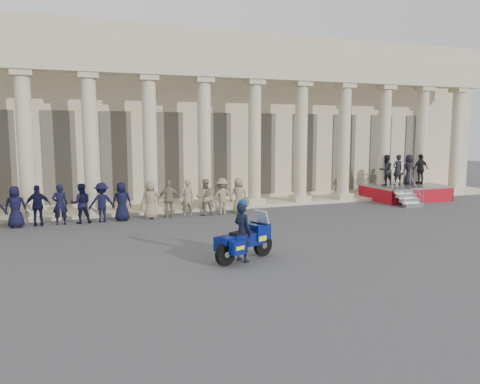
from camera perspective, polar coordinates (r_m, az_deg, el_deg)
name	(u,v)px	position (r m, az deg, el deg)	size (l,w,h in m)	color
ground	(237,251)	(14.98, -0.34, -7.19)	(90.00, 90.00, 0.00)	#3F3F42
building	(151,119)	(28.79, -10.76, 8.75)	(40.00, 12.50, 9.00)	#C5B593
officer_rank	(61,204)	(20.33, -20.95, -1.43)	(15.93, 0.63, 1.66)	black
reviewing_stand	(404,177)	(27.48, 19.40, 1.74)	(4.09, 3.96, 2.51)	gray
motorcycle	(245,240)	(13.77, 0.66, -5.87)	(2.09, 1.31, 1.42)	black
rider	(242,231)	(13.62, 0.30, -4.72)	(0.64, 0.75, 1.84)	black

